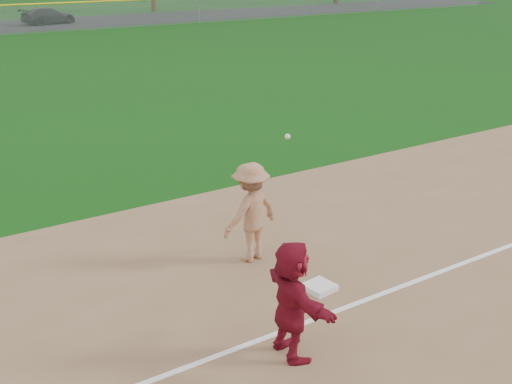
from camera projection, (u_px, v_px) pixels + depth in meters
ground at (306, 291)px, 10.67m from camera, size 160.00×160.00×0.00m
foul_line at (337, 311)px, 10.04m from camera, size 60.00×0.10×0.01m
first_base at (319, 287)px, 10.66m from camera, size 0.50×0.50×0.10m
base_runner at (292, 300)px, 8.67m from camera, size 0.71×1.65×1.72m
car_right at (48, 16)px, 51.25m from camera, size 4.59×2.60×1.25m
first_base_play at (251, 212)px, 11.46m from camera, size 1.29×1.25×2.50m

